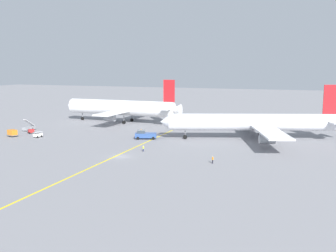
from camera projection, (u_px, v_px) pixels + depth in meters
ground_plane at (121, 157)px, 93.27m from camera, size 600.00×600.00×0.00m
taxiway_stripe at (133, 148)px, 103.06m from camera, size 0.89×120.00×0.01m
airliner_at_gate_left at (121, 108)px, 149.98m from camera, size 50.29×38.46×17.08m
airliner_being_pushed at (254, 122)px, 114.78m from camera, size 53.98×48.60×16.57m
pushback_tug at (145, 135)px, 116.04m from camera, size 9.58×4.79×3.03m
gse_gpu_cart_small at (31, 131)px, 125.77m from camera, size 2.55×2.64×1.90m
gse_container_dolly_flat at (12, 133)px, 120.21m from camera, size 3.72×3.08×2.15m
gse_stair_truck_yellow at (29, 128)px, 131.58m from camera, size 2.15×4.69×4.06m
gse_baggage_cart_near_cluster at (38, 135)px, 118.75m from camera, size 2.15×3.01×1.71m
ground_crew_marshaller_foreground at (143, 149)px, 98.73m from camera, size 0.36×0.36×1.58m
ground_crew_ramp_agent_by_cones at (213, 160)px, 86.58m from camera, size 0.36×0.49×1.71m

